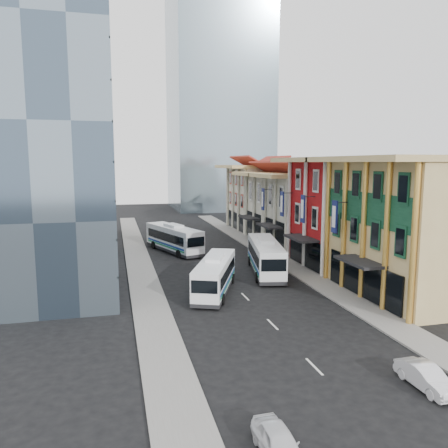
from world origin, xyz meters
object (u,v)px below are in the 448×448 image
object	(u,v)px
office_tower	(51,132)
bus_left_near	(215,274)
bus_left_far	(174,238)
sedan_right	(426,377)
shophouse_tan	(405,230)
sedan_left	(279,443)
bus_right	(265,256)

from	to	relation	value
office_tower	bus_left_near	world-z (taller)	office_tower
bus_left_near	bus_left_far	size ratio (longest dim) A/B	0.90
office_tower	sedan_right	distance (m)	38.76
shophouse_tan	sedan_left	xyz separation A→B (m)	(-18.97, -17.97, -5.39)
bus_left_near	bus_left_far	world-z (taller)	bus_left_far
shophouse_tan	office_tower	world-z (taller)	office_tower
sedan_left	sedan_right	distance (m)	10.14
shophouse_tan	office_tower	bearing A→B (deg)	155.70
bus_left_far	sedan_right	world-z (taller)	bus_left_far
sedan_right	shophouse_tan	bearing A→B (deg)	56.89
bus_right	sedan_right	xyz separation A→B (m)	(0.02, -25.40, -1.28)
office_tower	bus_right	bearing A→B (deg)	-8.80
shophouse_tan	bus_left_near	bearing A→B (deg)	162.94
bus_left_near	sedan_right	size ratio (longest dim) A/B	2.81
shophouse_tan	bus_left_far	distance (m)	30.33
bus_right	sedan_right	size ratio (longest dim) A/B	3.13
bus_right	bus_left_near	bearing A→B (deg)	-128.95
shophouse_tan	bus_left_near	size ratio (longest dim) A/B	1.31
shophouse_tan	sedan_left	bearing A→B (deg)	-136.54
bus_left_far	sedan_left	world-z (taller)	bus_left_far
office_tower	sedan_left	xyz separation A→B (m)	(12.03, -31.97, -14.39)
bus_left_far	office_tower	bearing A→B (deg)	-162.09
bus_left_near	sedan_right	distance (m)	20.97
bus_left_near	sedan_left	size ratio (longest dim) A/B	2.98
bus_left_near	sedan_left	xyz separation A→B (m)	(-2.67, -22.97, -1.11)
office_tower	sedan_left	distance (m)	37.07
shophouse_tan	bus_left_far	size ratio (longest dim) A/B	1.18
shophouse_tan	sedan_right	distance (m)	18.27
bus_left_near	sedan_right	xyz separation A→B (m)	(6.95, -19.75, -1.09)
office_tower	bus_left_far	xyz separation A→B (m)	(13.49, 10.43, -13.10)
bus_left_near	bus_left_far	xyz separation A→B (m)	(-1.21, 19.43, 0.18)
shophouse_tan	bus_left_far	bearing A→B (deg)	125.63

